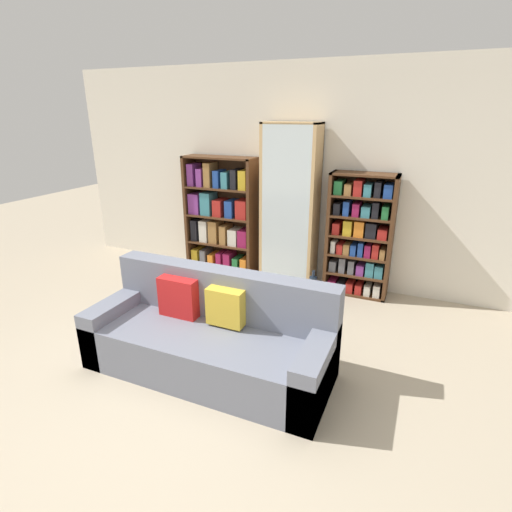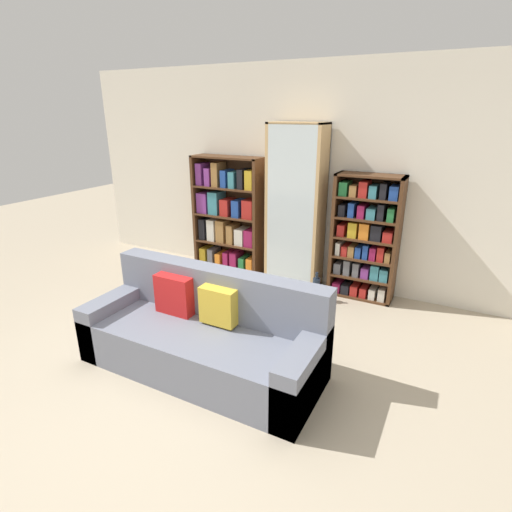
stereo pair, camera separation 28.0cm
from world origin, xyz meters
TOP-DOWN VIEW (x-y plane):
  - ground_plane at (0.00, 0.00)m, footprint 16.00×16.00m
  - wall_back at (0.00, 2.80)m, footprint 6.67×0.06m
  - couch at (-0.02, 0.51)m, footprint 2.10×0.80m
  - bookshelf_left at (-1.03, 2.59)m, footprint 0.99×0.32m
  - display_cabinet at (-0.03, 2.57)m, footprint 0.68×0.36m
  - bookshelf_right at (0.85, 2.59)m, footprint 0.76×0.32m
  - wine_bottle at (0.41, 2.21)m, footprint 0.09×0.09m

SIDE VIEW (x-z plane):
  - ground_plane at x=0.00m, z-range 0.00..0.00m
  - wine_bottle at x=0.41m, z-range -0.03..0.33m
  - couch at x=-0.02m, z-range -0.13..0.71m
  - bookshelf_right at x=0.85m, z-range -0.01..1.47m
  - bookshelf_left at x=-1.03m, z-range -0.03..1.55m
  - display_cabinet at x=-0.03m, z-range 0.00..2.01m
  - wall_back at x=0.00m, z-range 0.00..2.70m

